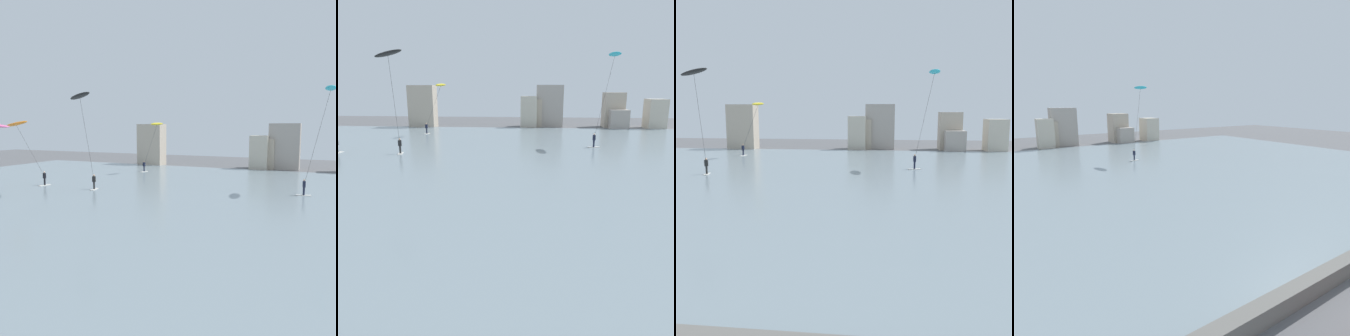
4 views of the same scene
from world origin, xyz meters
TOP-DOWN VIEW (x-y plane):
  - seawall_barrier at (0.00, 3.52)m, footprint 60.00×0.70m
  - water_bay at (0.00, 30.22)m, footprint 84.00×52.00m
  - far_shore_buildings at (2.54, 58.43)m, footprint 45.01×5.88m
  - kitesurfer_cyan at (8.64, 37.73)m, footprint 3.41×3.13m

SIDE VIEW (x-z plane):
  - water_bay at x=0.00m, z-range 0.00..0.10m
  - seawall_barrier at x=0.00m, z-range 0.00..0.86m
  - far_shore_buildings at x=2.54m, z-range -0.64..6.83m
  - kitesurfer_cyan at x=8.64m, z-range 4.01..14.77m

